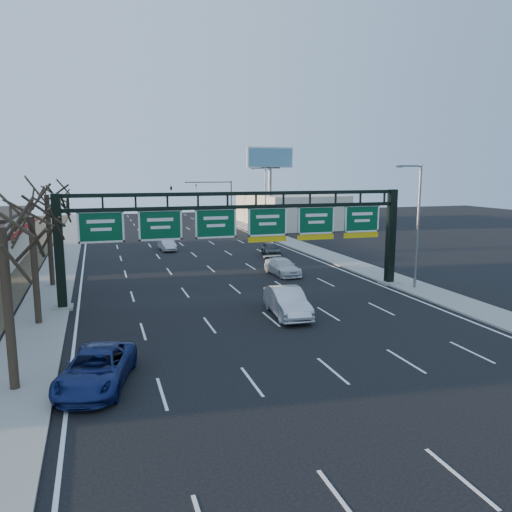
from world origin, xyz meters
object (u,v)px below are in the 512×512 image
object	(u,v)px
car_silver_sedan	(287,302)
car_white_wagon	(282,267)
car_blue_suv	(96,369)
sign_gantry	(244,229)

from	to	relation	value
car_silver_sedan	car_white_wagon	xyz separation A→B (m)	(3.99, 11.32, -0.17)
car_blue_suv	sign_gantry	bearing A→B (deg)	66.54
car_silver_sedan	car_blue_suv	bearing A→B (deg)	-142.85
sign_gantry	car_silver_sedan	bearing A→B (deg)	-79.82
car_blue_suv	car_white_wagon	distance (m)	23.54
sign_gantry	car_blue_suv	bearing A→B (deg)	-128.31
car_blue_suv	car_silver_sedan	distance (m)	12.90
car_blue_suv	car_silver_sedan	bearing A→B (deg)	47.31
sign_gantry	car_white_wagon	size ratio (longest dim) A/B	5.36
sign_gantry	car_silver_sedan	xyz separation A→B (m)	(1.00, -5.58, -3.80)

